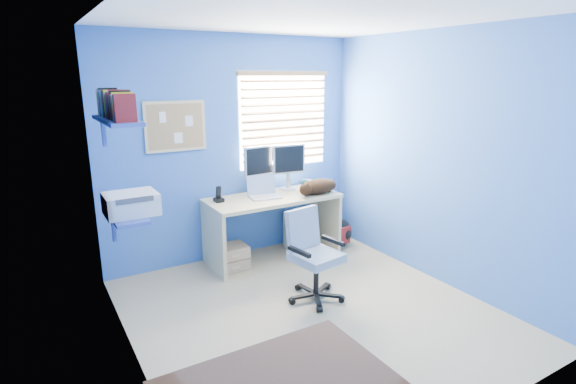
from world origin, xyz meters
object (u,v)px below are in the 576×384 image
laptop (265,188)px  office_chair (313,266)px  cat (318,186)px  tower_pc (299,234)px  desk (273,228)px

laptop → office_chair: (-0.04, -1.04, -0.53)m
laptop → cat: bearing=-6.4°
office_chair → tower_pc: bearing=64.8°
tower_pc → desk: bearing=-178.2°
tower_pc → cat: bearing=-37.3°
desk → cat: bearing=-17.3°
laptop → tower_pc: size_ratio=0.73×
office_chair → cat: bearing=53.3°
cat → desk: bearing=142.1°
cat → office_chair: (-0.65, -0.88, -0.51)m
laptop → tower_pc: bearing=6.7°
cat → tower_pc: 0.64m
desk → cat: (0.51, -0.16, 0.45)m
cat → tower_pc: bearing=118.4°
desk → office_chair: (-0.14, -1.04, -0.05)m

